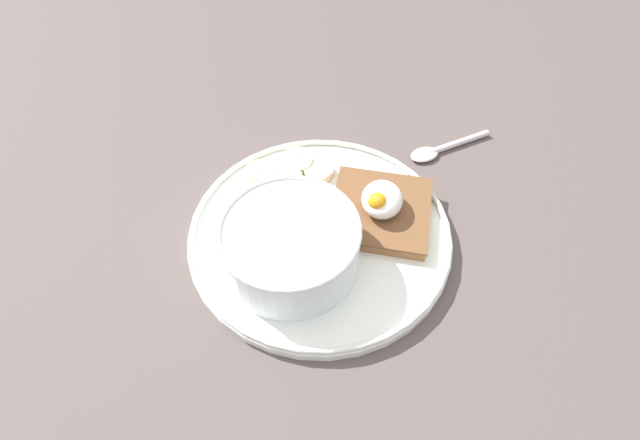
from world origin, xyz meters
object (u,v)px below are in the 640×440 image
banana_slice_back (319,171)px  poached_egg (381,200)px  banana_slice_left (289,179)px  banana_slice_inner (297,161)px  banana_slice_right (298,193)px  oatmeal_bowl (290,245)px  toast_slice (380,211)px  banana_slice_outer (260,199)px  banana_slice_front (260,173)px  spoon (440,149)px

banana_slice_back → poached_egg: bearing=53.7°
banana_slice_left → banana_slice_inner: bearing=172.6°
poached_egg → banana_slice_right: bearing=-99.1°
banana_slice_left → oatmeal_bowl: bearing=11.3°
toast_slice → banana_slice_outer: size_ratio=2.81×
banana_slice_front → spoon: size_ratio=0.40×
oatmeal_bowl → banana_slice_outer: 9.11cm
oatmeal_bowl → toast_slice: bearing=130.6°
oatmeal_bowl → toast_slice: (-7.20, 8.39, -2.11)cm
banana_slice_inner → banana_slice_outer: 6.87cm
banana_slice_right → banana_slice_outer: 4.25cm
banana_slice_outer → spoon: bearing=120.8°
banana_slice_front → banana_slice_back: 6.77cm
poached_egg → banana_slice_outer: size_ratio=1.27×
banana_slice_right → spoon: size_ratio=0.37×
banana_slice_back → banana_slice_inner: (-1.04, -2.72, 0.15)cm
banana_slice_back → banana_slice_right: banana_slice_right is taller
toast_slice → banana_slice_outer: bearing=-90.7°
poached_egg → oatmeal_bowl: bearing=-49.7°
poached_egg → banana_slice_left: poached_egg is taller
poached_egg → toast_slice: bearing=155.2°
banana_slice_left → banana_slice_inner: (-2.95, 0.38, 0.05)cm
banana_slice_back → spoon: bearing=115.7°
toast_slice → spoon: toast_slice is taller
banana_slice_back → spoon: size_ratio=0.48×
oatmeal_bowl → toast_slice: 11.25cm
banana_slice_outer → banana_slice_front: bearing=-167.5°
oatmeal_bowl → poached_egg: (-7.07, 8.33, -0.14)cm
oatmeal_bowl → poached_egg: bearing=130.3°
banana_slice_right → banana_slice_outer: size_ratio=0.97×
oatmeal_bowl → spoon: (-19.23, 15.11, -3.50)cm
poached_egg → banana_slice_back: poached_egg is taller
banana_slice_back → spoon: banana_slice_back is taller
banana_slice_outer → poached_egg: bearing=88.8°
poached_egg → banana_slice_front: 14.54cm
banana_slice_left → banana_slice_inner: 2.97cm
banana_slice_outer → banana_slice_inner: bearing=153.4°
banana_slice_outer → banana_slice_back: bearing=131.4°
oatmeal_bowl → banana_slice_inner: (-13.49, -1.72, -2.28)cm
poached_egg → banana_slice_back: size_ratio=1.02×
banana_slice_left → spoon: banana_slice_left is taller
banana_slice_front → banana_slice_outer: size_ratio=1.04×
banana_slice_right → spoon: 19.16cm
banana_slice_front → banana_slice_inner: banana_slice_front is taller
banana_slice_right → banana_slice_back: bearing=156.3°
oatmeal_bowl → spoon: bearing=141.8°
banana_slice_front → banana_slice_inner: 4.68cm
oatmeal_bowl → banana_slice_back: bearing=175.4°
banana_slice_right → banana_slice_inner: (-4.97, -0.99, -0.14)cm
poached_egg → banana_slice_left: bearing=-108.4°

